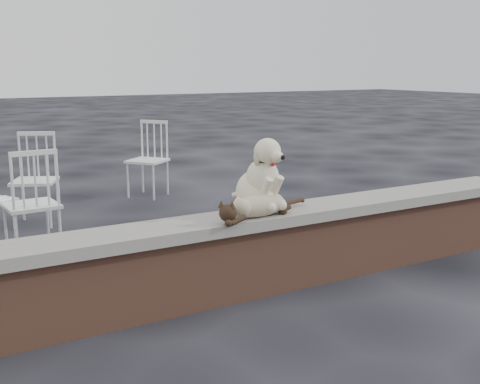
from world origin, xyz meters
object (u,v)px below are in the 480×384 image
dog (256,174)px  cat (258,204)px  chair_b (34,179)px  chair_c (31,203)px  chair_d (147,159)px

dog → cat: dog is taller
chair_b → cat: bearing=-46.7°
dog → chair_c: size_ratio=0.58×
cat → chair_b: (-0.90, 2.85, -0.20)m
cat → chair_b: 3.00m
dog → chair_c: dog is taller
dog → cat: bearing=-129.6°
dog → chair_b: bearing=98.5°
chair_b → chair_c: bearing=-77.6°
chair_c → chair_b: bearing=-106.6°
dog → chair_d: (0.53, 3.41, -0.38)m
chair_c → chair_d: same height
chair_c → dog: bearing=124.9°
dog → chair_c: (-1.25, 1.59, -0.38)m
chair_d → chair_b: bearing=-103.5°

